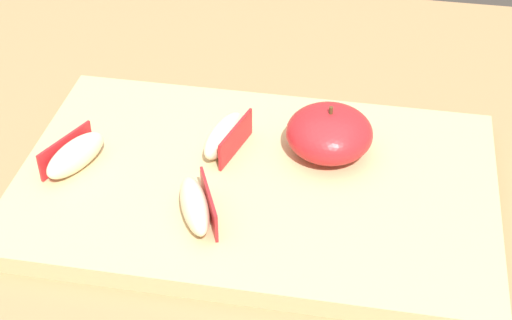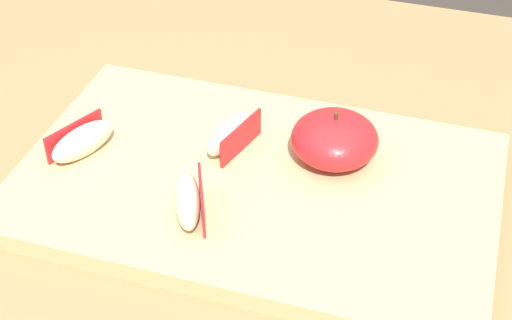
% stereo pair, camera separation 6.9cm
% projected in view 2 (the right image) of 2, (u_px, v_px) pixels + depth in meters
% --- Properties ---
extents(dining_table, '(1.42, 0.82, 0.75)m').
position_uv_depth(dining_table, '(198.00, 249.00, 0.80)').
color(dining_table, '#9E754C').
rests_on(dining_table, ground_plane).
extents(cutting_board, '(0.43, 0.27, 0.02)m').
position_uv_depth(cutting_board, '(256.00, 185.00, 0.71)').
color(cutting_board, tan).
rests_on(cutting_board, dining_table).
extents(apple_half_skin_up, '(0.08, 0.08, 0.05)m').
position_uv_depth(apple_half_skin_up, '(335.00, 139.00, 0.72)').
color(apple_half_skin_up, '#B21E23').
rests_on(apple_half_skin_up, cutting_board).
extents(apple_wedge_front, '(0.05, 0.07, 0.03)m').
position_uv_depth(apple_wedge_front, '(189.00, 200.00, 0.66)').
color(apple_wedge_front, beige).
rests_on(apple_wedge_front, cutting_board).
extents(apple_wedge_left, '(0.05, 0.07, 0.03)m').
position_uv_depth(apple_wedge_left, '(82.00, 141.00, 0.73)').
color(apple_wedge_left, beige).
rests_on(apple_wedge_left, cutting_board).
extents(apple_wedge_right, '(0.04, 0.07, 0.03)m').
position_uv_depth(apple_wedge_right, '(231.00, 134.00, 0.73)').
color(apple_wedge_right, beige).
rests_on(apple_wedge_right, cutting_board).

